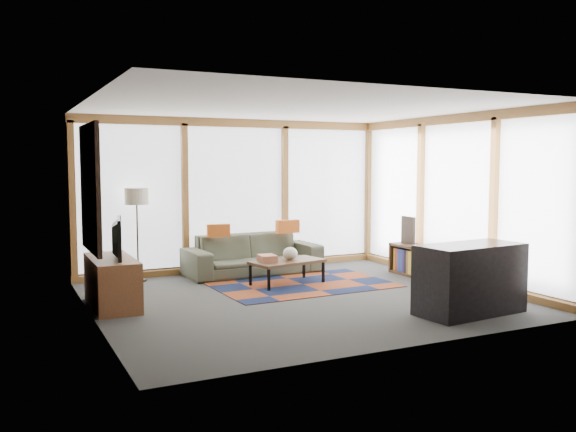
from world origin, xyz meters
name	(u,v)px	position (x,y,z in m)	size (l,w,h in m)	color
ground	(301,297)	(0.00, 0.00, 0.00)	(5.50, 5.50, 0.00)	#32312F
room_envelope	(313,184)	(0.49, 0.56, 1.54)	(5.52, 5.02, 2.62)	#433930
rug	(303,284)	(0.43, 0.76, 0.01)	(2.65, 1.70, 0.01)	maroon
sofa	(253,254)	(0.10, 1.95, 0.33)	(2.26, 0.88, 0.66)	#393E2C
pillow_left	(218,230)	(-0.51, 1.94, 0.76)	(0.37, 0.11, 0.20)	#C3591E
pillow_right	(288,226)	(0.73, 1.94, 0.77)	(0.40, 0.12, 0.22)	#C3591E
floor_lamp	(137,235)	(-1.77, 2.15, 0.73)	(0.37, 0.37, 1.47)	black
coffee_table	(287,272)	(0.23, 0.90, 0.19)	(1.12, 0.56, 0.37)	#372012
book_stack	(267,258)	(-0.09, 0.93, 0.42)	(0.24, 0.30, 0.10)	#98543B
vase	(290,253)	(0.29, 0.93, 0.47)	(0.23, 0.23, 0.20)	beige
bookshelf	(435,265)	(2.43, 0.11, 0.25)	(0.36, 2.01, 0.50)	#372012
bowl_a	(460,251)	(2.45, -0.40, 0.55)	(0.19, 0.19, 0.10)	black
bowl_b	(444,248)	(2.46, -0.05, 0.54)	(0.15, 0.15, 0.07)	black
shelf_picture	(408,230)	(2.48, 0.89, 0.73)	(0.04, 0.35, 0.46)	black
tv_console	(112,282)	(-2.43, 0.59, 0.32)	(0.53, 1.27, 0.64)	brown
television	(112,238)	(-2.42, 0.59, 0.89)	(0.89, 0.12, 0.51)	black
bar_counter	(470,279)	(1.48, -1.69, 0.43)	(1.36, 0.63, 0.86)	black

